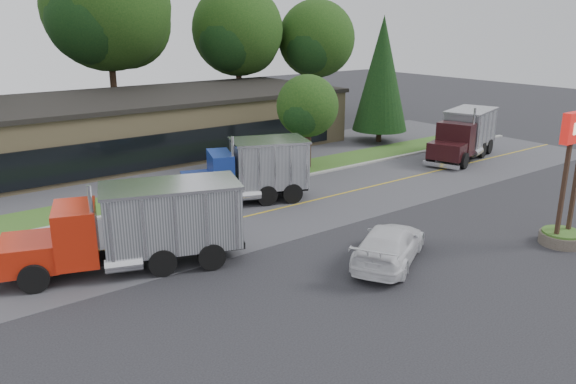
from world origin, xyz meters
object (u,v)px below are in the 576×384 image
Objects in this scene: dump_truck_red at (140,225)px; dump_truck_maroon at (465,133)px; dump_truck_blue at (252,169)px; bilo_sign at (567,201)px; rally_car at (389,244)px.

dump_truck_red and dump_truck_maroon have the same top height.
dump_truck_maroon is (17.88, -0.70, 0.01)m from dump_truck_blue.
bilo_sign is 15.52m from dump_truck_blue.
bilo_sign is at bearing 33.60° from dump_truck_maroon.
rally_car is at bearing 10.58° from dump_truck_maroon.
dump_truck_maroon is at bearing -91.34° from rally_car.
dump_truck_blue reaches higher than rally_car.
bilo_sign is at bearing 169.76° from dump_truck_red.
rally_car is (-7.62, 3.27, -1.24)m from bilo_sign.
rally_car is at bearing 109.84° from dump_truck_blue.
bilo_sign is at bearing 139.43° from dump_truck_blue.
bilo_sign is 0.82× the size of dump_truck_blue.
bilo_sign is 18.25m from dump_truck_red.
dump_truck_red is 26.60m from dump_truck_maroon.
dump_truck_maroon is at bearing -152.33° from dump_truck_red.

